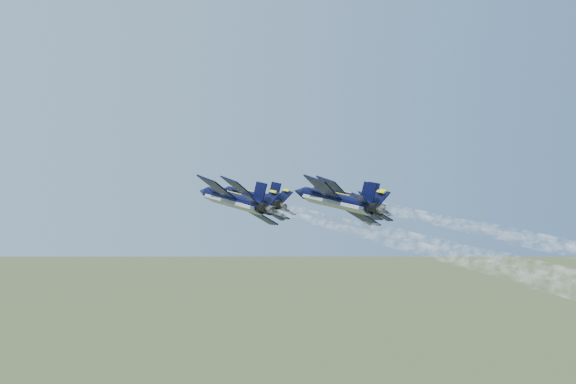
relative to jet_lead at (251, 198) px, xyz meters
name	(u,v)px	position (x,y,z in m)	size (l,w,h in m)	color
jet_lead	(251,198)	(0.00, 0.00, 0.00)	(12.89, 19.43, 7.42)	black
jet_left	(233,200)	(-8.35, -14.20, 0.00)	(12.89, 19.43, 7.42)	black
jet_right	(343,198)	(12.95, -8.81, 0.00)	(12.89, 19.43, 7.42)	black
jet_slot	(335,200)	(4.58, -21.71, 0.00)	(12.89, 19.43, 7.42)	black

